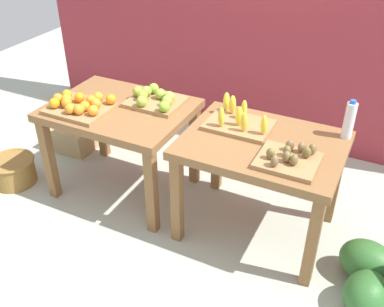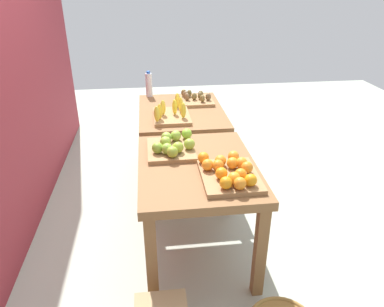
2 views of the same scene
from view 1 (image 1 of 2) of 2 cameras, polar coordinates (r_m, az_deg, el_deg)
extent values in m
plane|color=#A9B3A1|center=(3.53, -0.65, -6.77)|extent=(8.00, 8.00, 0.00)
cube|color=brown|center=(3.38, -9.26, 5.49)|extent=(1.04, 0.80, 0.06)
cube|color=brown|center=(3.61, -17.80, -0.73)|extent=(0.07, 0.07, 0.69)
cube|color=brown|center=(3.12, -5.17, -4.91)|extent=(0.07, 0.07, 0.69)
cube|color=brown|center=(4.04, -11.48, 4.03)|extent=(0.07, 0.07, 0.69)
cube|color=brown|center=(3.61, 0.34, 1.00)|extent=(0.07, 0.07, 0.69)
cube|color=brown|center=(2.94, 9.04, 1.06)|extent=(1.04, 0.80, 0.06)
cube|color=brown|center=(3.04, -1.92, -5.95)|extent=(0.07, 0.07, 0.69)
cube|color=brown|center=(2.83, 15.10, -10.93)|extent=(0.07, 0.07, 0.69)
cube|color=brown|center=(3.54, 3.25, 0.24)|extent=(0.07, 0.07, 0.69)
cube|color=brown|center=(3.36, 17.80, -3.52)|extent=(0.07, 0.07, 0.69)
cube|color=#9E7548|center=(3.36, -14.12, 5.58)|extent=(0.44, 0.36, 0.03)
sphere|color=orange|center=(3.26, -15.34, 5.55)|extent=(0.10, 0.10, 0.08)
sphere|color=orange|center=(3.35, -12.76, 6.68)|extent=(0.10, 0.10, 0.08)
sphere|color=orange|center=(3.41, -14.18, 6.97)|extent=(0.10, 0.10, 0.08)
sphere|color=orange|center=(3.48, -15.70, 7.26)|extent=(0.08, 0.08, 0.08)
sphere|color=orange|center=(3.20, -12.51, 5.40)|extent=(0.09, 0.09, 0.08)
sphere|color=orange|center=(3.39, -11.89, 7.08)|extent=(0.08, 0.08, 0.08)
sphere|color=orange|center=(3.41, -15.71, 6.72)|extent=(0.10, 0.10, 0.08)
sphere|color=orange|center=(3.35, -15.75, 6.25)|extent=(0.09, 0.09, 0.08)
sphere|color=orange|center=(3.37, -17.18, 6.16)|extent=(0.09, 0.09, 0.08)
sphere|color=orange|center=(3.27, -13.53, 5.91)|extent=(0.10, 0.10, 0.08)
sphere|color=orange|center=(3.23, -14.24, 5.48)|extent=(0.09, 0.09, 0.08)
sphere|color=orange|center=(3.33, -10.32, 6.85)|extent=(0.10, 0.10, 0.08)
sphere|color=orange|center=(3.44, -16.75, 6.76)|extent=(0.10, 0.10, 0.08)
sphere|color=orange|center=(3.29, -12.19, 6.29)|extent=(0.10, 0.10, 0.08)
cube|color=#9E7548|center=(3.37, -4.67, 6.59)|extent=(0.40, 0.34, 0.03)
sphere|color=#91B841|center=(3.32, -2.95, 7.28)|extent=(0.10, 0.10, 0.08)
sphere|color=#94B333|center=(3.35, -6.34, 7.39)|extent=(0.11, 0.11, 0.08)
sphere|color=#84AE34|center=(3.46, -4.92, 8.29)|extent=(0.10, 0.10, 0.08)
sphere|color=#94B339|center=(3.27, -6.43, 6.65)|extent=(0.10, 0.10, 0.08)
sphere|color=#92B73E|center=(3.25, -3.23, 6.72)|extent=(0.10, 0.10, 0.08)
sphere|color=#92B03B|center=(3.37, -4.07, 7.62)|extent=(0.10, 0.10, 0.08)
sphere|color=#86C134|center=(3.18, -3.57, 6.01)|extent=(0.09, 0.09, 0.08)
sphere|color=#8AB43B|center=(3.42, -5.83, 7.94)|extent=(0.11, 0.11, 0.08)
sphere|color=#91AD35|center=(3.42, -6.93, 7.90)|extent=(0.09, 0.09, 0.08)
cube|color=#9E7548|center=(3.06, 6.03, 3.63)|extent=(0.44, 0.32, 0.03)
ellipsoid|color=yellow|center=(2.97, 3.76, 4.66)|extent=(0.06, 0.06, 0.14)
ellipsoid|color=yellow|center=(3.18, 4.42, 6.65)|extent=(0.06, 0.07, 0.14)
ellipsoid|color=yellow|center=(3.08, 6.67, 5.62)|extent=(0.06, 0.06, 0.14)
ellipsoid|color=yellow|center=(2.91, 9.18, 3.65)|extent=(0.06, 0.07, 0.14)
ellipsoid|color=yellow|center=(2.93, 6.68, 4.04)|extent=(0.06, 0.05, 0.14)
ellipsoid|color=yellow|center=(3.00, 6.04, 4.78)|extent=(0.06, 0.06, 0.14)
ellipsoid|color=yellow|center=(3.14, 5.19, 6.24)|extent=(0.07, 0.06, 0.14)
cube|color=#9E7548|center=(2.73, 12.12, -0.94)|extent=(0.36, 0.32, 0.03)
ellipsoid|color=brown|center=(2.62, 10.51, -0.94)|extent=(0.05, 0.06, 0.07)
ellipsoid|color=brown|center=(2.67, 11.99, -0.41)|extent=(0.07, 0.07, 0.07)
ellipsoid|color=brown|center=(2.65, 12.93, -0.79)|extent=(0.05, 0.06, 0.07)
ellipsoid|color=brown|center=(2.73, 12.05, 0.32)|extent=(0.07, 0.07, 0.07)
ellipsoid|color=brown|center=(2.78, 15.16, 0.58)|extent=(0.05, 0.06, 0.07)
ellipsoid|color=brown|center=(2.78, 13.86, 0.76)|extent=(0.06, 0.07, 0.07)
ellipsoid|color=brown|center=(2.68, 10.01, -0.01)|extent=(0.07, 0.06, 0.07)
ellipsoid|color=brown|center=(2.79, 12.41, 1.04)|extent=(0.07, 0.07, 0.07)
ellipsoid|color=brown|center=(2.74, 14.45, 0.13)|extent=(0.06, 0.05, 0.07)
cylinder|color=silver|center=(3.05, 19.45, 3.98)|extent=(0.07, 0.07, 0.25)
cylinder|color=blue|center=(2.99, 19.91, 6.22)|extent=(0.04, 0.04, 0.02)
ellipsoid|color=#31672C|center=(3.11, 21.53, -12.75)|extent=(0.41, 0.34, 0.28)
ellipsoid|color=#2E652B|center=(2.93, 21.38, -16.39)|extent=(0.30, 0.35, 0.26)
cylinder|color=olive|center=(4.01, -21.87, -2.12)|extent=(0.35, 0.35, 0.21)
torus|color=olive|center=(3.96, -22.17, -0.87)|extent=(0.38, 0.38, 0.02)
cube|color=tan|center=(4.32, -15.01, 2.02)|extent=(0.40, 0.30, 0.23)
camera|label=2|loc=(4.83, -32.31, 24.42)|focal=33.99mm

